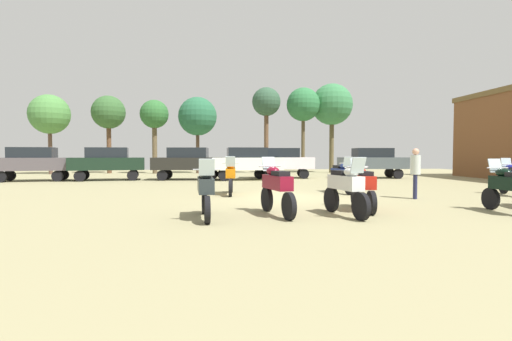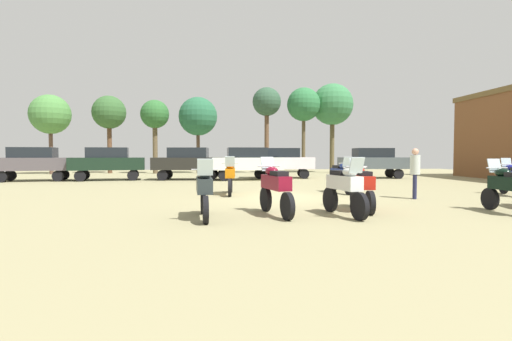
{
  "view_description": "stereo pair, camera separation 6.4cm",
  "coord_description": "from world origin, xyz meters",
  "views": [
    {
      "loc": [
        -2.29,
        -13.69,
        1.59
      ],
      "look_at": [
        -0.33,
        6.85,
        0.72
      ],
      "focal_mm": 26.45,
      "sensor_mm": 36.0,
      "label": 1
    },
    {
      "loc": [
        -2.23,
        -13.69,
        1.59
      ],
      "look_at": [
        -0.33,
        6.85,
        0.72
      ],
      "focal_mm": 26.45,
      "sensor_mm": 36.0,
      "label": 2
    }
  ],
  "objects": [
    {
      "name": "tree_5",
      "position": [
        -4.17,
        18.42,
        4.78
      ],
      "size": [
        3.23,
        3.23,
        6.4
      ],
      "color": "#4E392B",
      "rests_on": "ground"
    },
    {
      "name": "tree_1",
      "position": [
        -7.68,
        18.21,
        4.8
      ],
      "size": [
        2.34,
        2.34,
        6.08
      ],
      "color": "brown",
      "rests_on": "ground"
    },
    {
      "name": "motorcycle_7",
      "position": [
        1.71,
        -3.41,
        0.74
      ],
      "size": [
        0.62,
        2.27,
        1.47
      ],
      "rotation": [
        0.0,
        0.0,
        -0.1
      ],
      "color": "black",
      "rests_on": "ground"
    },
    {
      "name": "tree_4",
      "position": [
        -15.83,
        17.93,
        4.77
      ],
      "size": [
        3.13,
        3.13,
        6.35
      ],
      "color": "brown",
      "rests_on": "ground"
    },
    {
      "name": "motorcycle_6",
      "position": [
        -1.88,
        1.15,
        0.76
      ],
      "size": [
        0.62,
        2.31,
        1.51
      ],
      "rotation": [
        0.0,
        0.0,
        3.09
      ],
      "color": "black",
      "rests_on": "ground"
    },
    {
      "name": "motorcycle_9",
      "position": [
        2.64,
        1.28,
        0.75
      ],
      "size": [
        0.64,
        2.11,
        1.48
      ],
      "rotation": [
        0.0,
        0.0,
        3.27
      ],
      "color": "black",
      "rests_on": "ground"
    },
    {
      "name": "car_6",
      "position": [
        1.76,
        11.19,
        1.19
      ],
      "size": [
        4.48,
        2.27,
        2.0
      ],
      "rotation": [
        0.0,
        0.0,
        1.46
      ],
      "color": "black",
      "rests_on": "ground"
    },
    {
      "name": "motorcycle_1",
      "position": [
        5.42,
        -4.35,
        0.73
      ],
      "size": [
        0.62,
        2.11,
        1.46
      ],
      "rotation": [
        0.0,
        0.0,
        0.0
      ],
      "color": "black",
      "rests_on": "ground"
    },
    {
      "name": "tree_2",
      "position": [
        7.39,
        18.41,
        5.89
      ],
      "size": [
        3.56,
        3.56,
        7.7
      ],
      "color": "brown",
      "rests_on": "ground"
    },
    {
      "name": "motorcycle_8",
      "position": [
        -2.65,
        -4.41,
        0.74
      ],
      "size": [
        0.62,
        2.15,
        1.48
      ],
      "rotation": [
        0.0,
        0.0,
        3.23
      ],
      "color": "black",
      "rests_on": "ground"
    },
    {
      "name": "tree_3",
      "position": [
        4.73,
        17.81,
        5.76
      ],
      "size": [
        2.82,
        2.82,
        7.22
      ],
      "color": "brown",
      "rests_on": "ground"
    },
    {
      "name": "ground_plane",
      "position": [
        0.0,
        0.0,
        0.01
      ],
      "size": [
        44.0,
        52.0,
        0.02
      ],
      "color": "#928A61"
    },
    {
      "name": "car_2",
      "position": [
        7.8,
        10.55,
        1.19
      ],
      "size": [
        4.4,
        2.06,
        2.0
      ],
      "rotation": [
        0.0,
        0.0,
        1.51
      ],
      "color": "black",
      "rests_on": "ground"
    },
    {
      "name": "car_1",
      "position": [
        -0.65,
        9.51,
        1.19
      ],
      "size": [
        4.38,
        2.01,
        2.0
      ],
      "rotation": [
        0.0,
        0.0,
        1.62
      ],
      "color": "black",
      "rests_on": "ground"
    },
    {
      "name": "tree_6",
      "position": [
        1.57,
        17.7,
        5.83
      ],
      "size": [
        2.38,
        2.38,
        7.17
      ],
      "color": "brown",
      "rests_on": "ground"
    },
    {
      "name": "car_5",
      "position": [
        -4.26,
        10.03,
        1.19
      ],
      "size": [
        4.42,
        2.1,
        2.0
      ],
      "rotation": [
        0.0,
        0.0,
        1.5
      ],
      "color": "black",
      "rests_on": "ground"
    },
    {
      "name": "motorcycle_2",
      "position": [
        0.9,
        -4.35,
        0.76
      ],
      "size": [
        0.71,
        2.13,
        1.51
      ],
      "rotation": [
        0.0,
        0.0,
        3.34
      ],
      "color": "black",
      "rests_on": "ground"
    },
    {
      "name": "tree_7",
      "position": [
        -11.58,
        19.04,
        5.06
      ],
      "size": [
        2.76,
        2.76,
        6.5
      ],
      "color": "brown",
      "rests_on": "ground"
    },
    {
      "name": "person_1",
      "position": [
        4.61,
        -0.94,
        1.07
      ],
      "size": [
        0.46,
        0.46,
        1.79
      ],
      "rotation": [
        0.0,
        0.0,
        1.09
      ],
      "color": "#212444",
      "rests_on": "ground"
    },
    {
      "name": "car_3",
      "position": [
        -9.13,
        10.07,
        1.19
      ],
      "size": [
        4.55,
        2.54,
        2.0
      ],
      "rotation": [
        0.0,
        0.0,
        1.75
      ],
      "color": "black",
      "rests_on": "ground"
    },
    {
      "name": "motorcycle_11",
      "position": [
        -0.84,
        -4.07,
        0.76
      ],
      "size": [
        0.75,
        2.18,
        1.51
      ],
      "rotation": [
        0.0,
        0.0,
        0.23
      ],
      "color": "black",
      "rests_on": "ground"
    },
    {
      "name": "car_4",
      "position": [
        -13.3,
        9.72,
        1.19
      ],
      "size": [
        4.55,
        2.52,
        2.0
      ],
      "rotation": [
        0.0,
        0.0,
        1.75
      ],
      "color": "black",
      "rests_on": "ground"
    }
  ]
}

